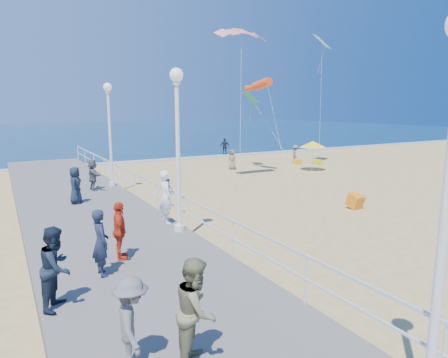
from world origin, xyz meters
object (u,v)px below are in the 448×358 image
lamp_post_mid (178,134)px  spectator_1 (196,310)px  beach_walker_a (295,154)px  beach_umbrella (313,144)px  spectator_4 (75,185)px  spectator_7 (56,267)px  spectator_2 (132,323)px  spectator_5 (93,175)px  beach_walker_c (232,160)px  beach_chair_left (297,162)px  toddler_held (168,189)px  lamp_post_far (109,124)px  beach_walker_b (225,147)px  beach_chair_right (318,162)px  box_kite (355,202)px  woman_holding_toddler (166,197)px  spectator_3 (120,231)px  spectator_0 (101,242)px

lamp_post_mid → spectator_1: 7.47m
beach_walker_a → beach_umbrella: bearing=-172.9°
spectator_4 → spectator_7: 9.53m
spectator_7 → beach_umbrella: 22.71m
spectator_2 → spectator_5: 14.76m
lamp_post_mid → spectator_7: size_ratio=3.08×
beach_walker_c → beach_umbrella: (4.64, -3.40, 1.18)m
spectator_5 → beach_umbrella: 15.49m
beach_chair_left → toddler_held: bearing=-143.5°
toddler_held → spectator_7: spectator_7 is taller
lamp_post_far → beach_walker_c: 10.83m
beach_walker_a → spectator_5: bearing=134.6°
toddler_held → beach_umbrella: size_ratio=0.34×
lamp_post_far → spectator_1: bearing=-99.2°
beach_walker_a → beach_walker_b: bearing=43.7°
lamp_post_far → spectator_1: (-2.52, -15.61, -2.38)m
spectator_1 → beach_walker_b: (16.17, 27.58, -0.48)m
spectator_5 → beach_chair_left: spectator_5 is taller
beach_chair_left → spectator_1: bearing=-133.2°
beach_walker_c → beach_walker_a: bearing=64.9°
spectator_7 → beach_chair_left: size_ratio=3.15×
lamp_post_far → beach_chair_right: size_ratio=9.67×
beach_chair_left → spectator_4: bearing=-158.8°
toddler_held → box_kite: (8.52, -0.97, -1.31)m
lamp_post_far → spectator_5: lamp_post_far is taller
lamp_post_mid → beach_walker_c: lamp_post_mid is taller
spectator_4 → beach_umbrella: bearing=-55.8°
spectator_5 → beach_walker_a: bearing=-76.8°
lamp_post_mid → box_kite: lamp_post_mid is taller
spectator_5 → beach_walker_c: (10.79, 4.59, -0.45)m
woman_holding_toddler → spectator_4: size_ratio=1.20×
spectator_3 → beach_walker_b: spectator_3 is taller
spectator_2 → spectator_7: bearing=26.8°
toddler_held → spectator_3: 3.80m
spectator_4 → beach_chair_left: (17.99, 6.97, -1.00)m
spectator_7 → beach_walker_b: spectator_7 is taller
beach_chair_left → beach_walker_a: bearing=73.1°
lamp_post_mid → beach_chair_left: (15.63, 12.73, -3.46)m
spectator_3 → spectator_7: 2.70m
beach_walker_b → box_kite: bearing=103.1°
beach_walker_b → spectator_4: bearing=70.3°
spectator_7 → box_kite: bearing=-44.4°
lamp_post_far → spectator_4: size_ratio=3.34×
lamp_post_mid → beach_walker_c: (9.68, 12.89, -2.94)m
spectator_0 → spectator_2: (-0.39, -3.88, -0.08)m
beach_umbrella → spectator_5: bearing=-175.6°
woman_holding_toddler → beach_chair_right: woman_holding_toddler is taller
spectator_7 → box_kite: (12.87, 3.83, -0.96)m
lamp_post_far → beach_chair_right: lamp_post_far is taller
spectator_4 → beach_umbrella: beach_umbrella is taller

